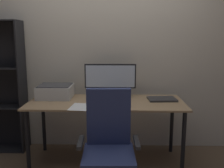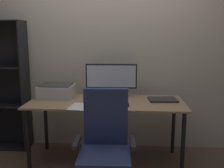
% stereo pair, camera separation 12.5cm
% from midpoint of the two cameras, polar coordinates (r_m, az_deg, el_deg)
% --- Properties ---
extents(ground_plane, '(12.00, 12.00, 0.00)m').
position_cam_midpoint_polar(ground_plane, '(3.19, -0.07, -16.89)').
color(ground_plane, brown).
extents(back_wall, '(6.40, 0.10, 2.60)m').
position_cam_midpoint_polar(back_wall, '(3.36, 0.58, 7.67)').
color(back_wall, beige).
rests_on(back_wall, ground).
extents(desk, '(1.77, 0.71, 0.74)m').
position_cam_midpoint_polar(desk, '(2.94, -0.07, -5.34)').
color(desk, tan).
rests_on(desk, ground).
extents(monitor, '(0.62, 0.20, 0.41)m').
position_cam_midpoint_polar(monitor, '(3.08, 0.99, 1.36)').
color(monitor, black).
rests_on(monitor, desk).
extents(keyboard, '(0.29, 0.12, 0.02)m').
position_cam_midpoint_polar(keyboard, '(2.75, -0.45, -4.61)').
color(keyboard, silver).
rests_on(keyboard, desk).
extents(mouse, '(0.07, 0.10, 0.03)m').
position_cam_midpoint_polar(mouse, '(2.75, 4.43, -4.52)').
color(mouse, black).
rests_on(mouse, desk).
extents(coffee_mug, '(0.10, 0.08, 0.11)m').
position_cam_midpoint_polar(coffee_mug, '(2.89, 2.82, -2.96)').
color(coffee_mug, '#285193').
rests_on(coffee_mug, desk).
extents(laptop, '(0.34, 0.25, 0.02)m').
position_cam_midpoint_polar(laptop, '(3.02, 12.42, -3.43)').
color(laptop, '#2D2D30').
rests_on(laptop, desk).
extents(printer, '(0.40, 0.34, 0.16)m').
position_cam_midpoint_polar(printer, '(3.16, -11.14, -1.51)').
color(printer, silver).
rests_on(printer, desk).
extents(paper_sheet, '(0.24, 0.32, 0.00)m').
position_cam_midpoint_polar(paper_sheet, '(2.72, -5.86, -5.01)').
color(paper_sheet, white).
rests_on(paper_sheet, desk).
extents(office_chair, '(0.54, 0.54, 1.01)m').
position_cam_midpoint_polar(office_chair, '(2.33, 0.06, -15.06)').
color(office_chair, '#232326').
rests_on(office_chair, ground).
extents(bookshelf, '(0.70, 0.28, 1.67)m').
position_cam_midpoint_polar(bookshelf, '(3.64, -22.91, -0.59)').
color(bookshelf, black).
rests_on(bookshelf, ground).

